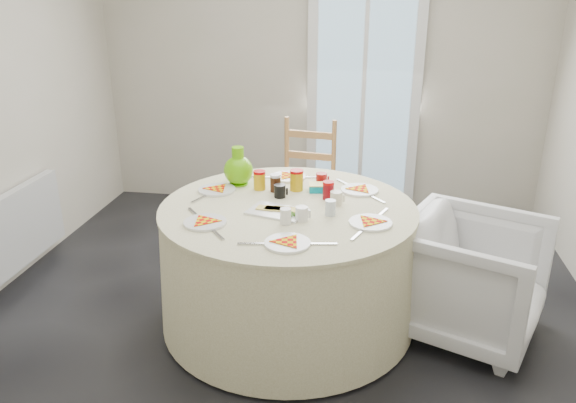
# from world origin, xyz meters

# --- Properties ---
(floor) EXTENTS (4.00, 4.00, 0.00)m
(floor) POSITION_xyz_m (0.00, 0.00, 0.00)
(floor) COLOR black
(floor) RESTS_ON ground
(wall_back) EXTENTS (4.00, 0.02, 2.60)m
(wall_back) POSITION_xyz_m (0.00, 2.00, 1.30)
(wall_back) COLOR #BCB5A3
(wall_back) RESTS_ON floor
(glass_door) EXTENTS (1.00, 0.08, 2.10)m
(glass_door) POSITION_xyz_m (0.40, 1.95, 1.05)
(glass_door) COLOR silver
(glass_door) RESTS_ON floor
(radiator) EXTENTS (0.07, 1.00, 0.55)m
(radiator) POSITION_xyz_m (-1.94, 0.20, 0.38)
(radiator) COLOR silver
(radiator) RESTS_ON floor
(table) EXTENTS (1.56, 1.56, 0.79)m
(table) POSITION_xyz_m (0.03, -0.06, 0.38)
(table) COLOR #F3EFC3
(table) RESTS_ON floor
(wooden_chair) EXTENTS (0.52, 0.50, 1.02)m
(wooden_chair) POSITION_xyz_m (-0.02, 1.03, 0.47)
(wooden_chair) COLOR #B5794E
(wooden_chair) RESTS_ON floor
(armchair) EXTENTS (0.99, 1.01, 0.81)m
(armchair) POSITION_xyz_m (1.12, -0.03, 0.39)
(armchair) COLOR silver
(armchair) RESTS_ON floor
(place_settings) EXTENTS (1.45, 1.45, 0.02)m
(place_settings) POSITION_xyz_m (0.03, -0.06, 0.77)
(place_settings) COLOR white
(place_settings) RESTS_ON table
(jar_cluster) EXTENTS (0.54, 0.33, 0.15)m
(jar_cluster) POSITION_xyz_m (0.02, 0.15, 0.82)
(jar_cluster) COLOR maroon
(jar_cluster) RESTS_ON table
(butter_tub) EXTENTS (0.14, 0.11, 0.05)m
(butter_tub) POSITION_xyz_m (0.19, 0.22, 0.79)
(butter_tub) COLOR #0193B0
(butter_tub) RESTS_ON table
(green_pitcher) EXTENTS (0.22, 0.22, 0.24)m
(green_pitcher) POSITION_xyz_m (-0.35, 0.28, 0.87)
(green_pitcher) COLOR #5BB907
(green_pitcher) RESTS_ON table
(cheese_platter) EXTENTS (0.37, 0.29, 0.04)m
(cheese_platter) POSITION_xyz_m (-0.02, -0.17, 0.77)
(cheese_platter) COLOR silver
(cheese_platter) RESTS_ON table
(mugs_glasses) EXTENTS (0.60, 0.60, 0.10)m
(mugs_glasses) POSITION_xyz_m (0.14, -0.04, 0.81)
(mugs_glasses) COLOR gray
(mugs_glasses) RESTS_ON table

